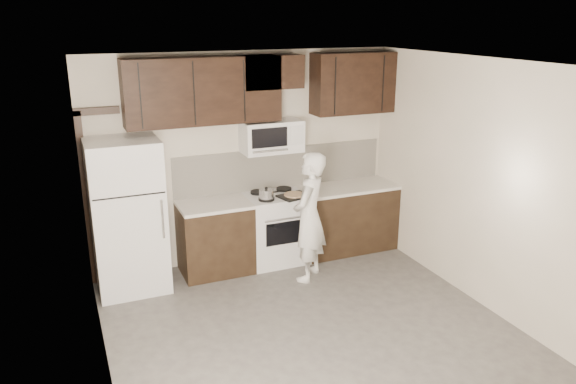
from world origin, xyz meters
TOP-DOWN VIEW (x-y plane):
  - floor at (0.00, 0.00)m, footprint 4.50×4.50m
  - back_wall at (0.00, 2.25)m, footprint 4.00×0.00m
  - ceiling at (0.00, 0.00)m, footprint 4.50×4.50m
  - counter_run at (0.60, 1.94)m, footprint 2.95×0.64m
  - stove at (0.30, 1.94)m, footprint 0.76×0.66m
  - backsplash at (0.50, 2.24)m, footprint 2.90×0.02m
  - upper_cabinets at (0.21, 2.08)m, footprint 3.48×0.35m
  - microwave at (0.30, 2.06)m, footprint 0.76×0.42m
  - refrigerator at (-1.55, 1.89)m, footprint 0.80×0.76m
  - door_trim at (-1.92, 2.21)m, footprint 0.50×0.08m
  - saucepan at (0.12, 1.79)m, footprint 0.31×0.18m
  - baking_tray at (0.49, 1.78)m, footprint 0.44×0.37m
  - pizza at (0.49, 1.78)m, footprint 0.32×0.32m
  - person at (0.48, 1.31)m, footprint 0.67×0.68m

SIDE VIEW (x-z plane):
  - floor at x=0.00m, z-range 0.00..0.00m
  - counter_run at x=0.60m, z-range 0.00..0.91m
  - stove at x=0.30m, z-range -0.01..0.93m
  - person at x=0.48m, z-range 0.00..1.59m
  - refrigerator at x=-1.55m, z-range 0.00..1.80m
  - baking_tray at x=0.49m, z-range 0.91..0.93m
  - pizza at x=0.49m, z-range 0.93..0.95m
  - saucepan at x=0.12m, z-range 0.89..1.07m
  - backsplash at x=0.50m, z-range 0.91..1.45m
  - door_trim at x=-1.92m, z-range 0.19..2.31m
  - back_wall at x=0.00m, z-range -0.65..3.35m
  - microwave at x=0.30m, z-range 1.45..1.85m
  - upper_cabinets at x=0.21m, z-range 1.89..2.67m
  - ceiling at x=0.00m, z-range 2.70..2.70m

